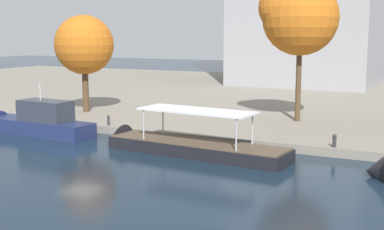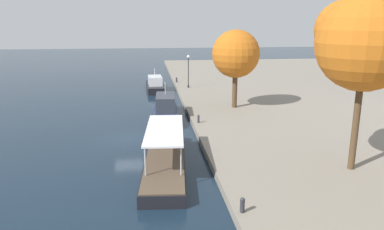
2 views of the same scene
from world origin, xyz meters
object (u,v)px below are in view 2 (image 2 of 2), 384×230
motor_yacht_0 (155,86)px  mooring_bollard_1 (177,80)px  tree_1 (236,53)px  tree_2 (362,40)px  mooring_bollard_0 (242,204)px  mooring_bollard_2 (198,118)px  lamp_post (188,67)px  tour_boat_2 (166,158)px  motor_yacht_1 (166,110)px

motor_yacht_0 → mooring_bollard_1: motor_yacht_0 is taller
tree_1 → tree_2: 18.91m
tree_2 → mooring_bollard_0: bearing=-59.4°
mooring_bollard_2 → lamp_post: lamp_post is taller
tour_boat_2 → tree_1: bearing=-26.0°
mooring_bollard_0 → lamp_post: lamp_post is taller
motor_yacht_1 → lamp_post: (-14.53, 4.11, 2.85)m
mooring_bollard_2 → tour_boat_2: bearing=-23.3°
tree_1 → mooring_bollard_0: bearing=-12.4°
motor_yacht_1 → mooring_bollard_0: (22.08, 2.80, 0.28)m
tour_boat_2 → mooring_bollard_2: 9.20m
tour_boat_2 → mooring_bollard_2: tour_boat_2 is taller
mooring_bollard_0 → lamp_post: (-36.61, 1.31, 2.57)m
lamp_post → tree_1: tree_1 is taller
motor_yacht_0 → mooring_bollard_1: size_ratio=11.20×
mooring_bollard_0 → lamp_post: size_ratio=0.18×
motor_yacht_0 → tree_2: tree_2 is taller
mooring_bollard_2 → lamp_post: 19.49m
mooring_bollard_2 → tree_2: (12.22, 8.51, 8.06)m
mooring_bollard_2 → mooring_bollard_1: bearing=-179.6°
tour_boat_2 → mooring_bollard_2: size_ratio=17.21×
motor_yacht_1 → mooring_bollard_2: bearing=-144.9°
motor_yacht_0 → tree_1: 18.54m
lamp_post → mooring_bollard_1: bearing=-164.9°
tree_2 → lamp_post: bearing=-166.9°
motor_yacht_1 → lamp_post: 15.37m
motor_yacht_0 → motor_yacht_1: bearing=-179.5°
mooring_bollard_2 → tree_1: size_ratio=0.09×
mooring_bollard_2 → tree_2: 16.93m
motor_yacht_0 → tree_2: bearing=-162.3°
mooring_bollard_0 → tree_2: size_ratio=0.07×
mooring_bollard_0 → tour_boat_2: bearing=-158.5°
mooring_bollard_1 → tree_1: bearing=16.1°
tree_1 → tree_2: size_ratio=0.77×
mooring_bollard_0 → motor_yacht_1: bearing=-172.8°
motor_yacht_1 → mooring_bollard_1: 19.70m
lamp_post → motor_yacht_1: bearing=-15.8°
motor_yacht_1 → tree_1: 10.06m
motor_yacht_1 → tree_1: tree_1 is taller
motor_yacht_1 → mooring_bollard_2: (4.75, 2.93, 0.25)m
tour_boat_2 → lamp_post: bearing=-5.2°
motor_yacht_0 → tree_1: tree_1 is taller
tree_1 → tree_2: (18.44, 3.45, 2.38)m
mooring_bollard_0 → tree_1: tree_1 is taller
tree_1 → lamp_post: bearing=-163.5°
mooring_bollard_0 → tree_2: 12.85m
motor_yacht_1 → tree_2: 22.09m
tour_boat_2 → mooring_bollard_0: 9.60m
lamp_post → tree_2: size_ratio=0.42×
mooring_bollard_2 → motor_yacht_1: bearing=-148.3°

